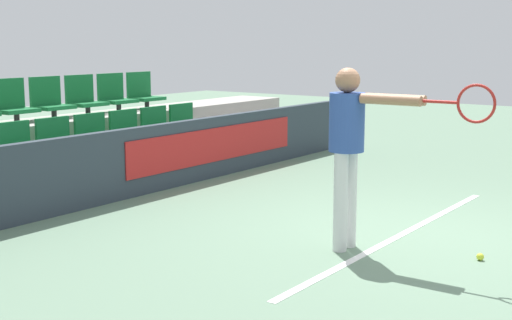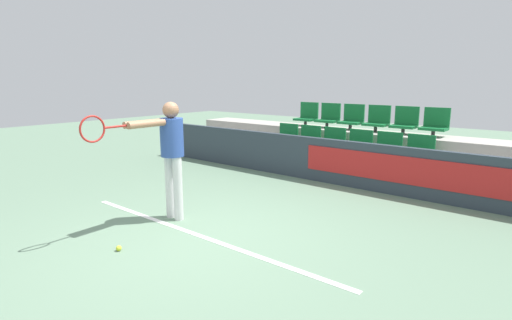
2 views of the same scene
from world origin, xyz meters
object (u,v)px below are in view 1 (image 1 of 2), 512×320
(stadium_chair_7, at_px, (12,103))
(tennis_ball, at_px, (480,257))
(stadium_chair_9, at_px, (84,97))
(stadium_chair_1, at_px, (58,144))
(stadium_chair_3, at_px, (128,133))
(stadium_chair_4, at_px, (159,129))
(tennis_player, at_px, (353,138))
(stadium_chair_10, at_px, (115,95))
(stadium_chair_5, at_px, (186,125))
(stadium_chair_8, at_px, (50,100))
(stadium_chair_2, at_px, (95,138))
(stadium_chair_11, at_px, (143,93))
(stadium_chair_0, at_px, (17,150))

(stadium_chair_7, height_order, tennis_ball, stadium_chair_7)
(stadium_chair_9, bearing_deg, stadium_chair_1, -143.79)
(stadium_chair_3, bearing_deg, stadium_chair_4, 0.00)
(stadium_chair_7, xyz_separation_m, stadium_chair_9, (1.17, 0.00, 0.00))
(stadium_chair_9, bearing_deg, stadium_chair_4, -55.67)
(stadium_chair_3, xyz_separation_m, tennis_player, (-1.01, -3.92, 0.36))
(stadium_chair_3, distance_m, stadium_chair_10, 1.13)
(stadium_chair_1, height_order, stadium_chair_5, same)
(stadium_chair_9, height_order, tennis_player, tennis_player)
(stadium_chair_8, bearing_deg, stadium_chair_2, -90.00)
(stadium_chair_2, height_order, stadium_chair_11, stadium_chair_11)
(stadium_chair_5, xyz_separation_m, stadium_chair_7, (-2.34, 0.86, 0.44))
(stadium_chair_11, height_order, tennis_ball, stadium_chair_11)
(stadium_chair_4, height_order, tennis_ball, stadium_chair_4)
(stadium_chair_11, distance_m, tennis_player, 5.25)
(stadium_chair_7, height_order, stadium_chair_10, same)
(stadium_chair_0, bearing_deg, stadium_chair_7, 55.67)
(stadium_chair_5, relative_size, stadium_chair_9, 1.00)
(stadium_chair_11, bearing_deg, stadium_chair_10, 180.00)
(tennis_player, bearing_deg, stadium_chair_5, 59.83)
(stadium_chair_10, bearing_deg, tennis_player, -108.51)
(stadium_chair_8, distance_m, tennis_player, 4.79)
(tennis_ball, bearing_deg, stadium_chair_9, 83.81)
(stadium_chair_4, xyz_separation_m, stadium_chair_8, (-1.17, 0.86, 0.44))
(stadium_chair_3, distance_m, stadium_chair_4, 0.59)
(stadium_chair_2, distance_m, stadium_chair_5, 1.76)
(stadium_chair_8, bearing_deg, stadium_chair_10, 0.00)
(stadium_chair_7, relative_size, tennis_ball, 8.42)
(stadium_chair_2, xyz_separation_m, stadium_chair_5, (1.76, 0.00, 0.00))
(stadium_chair_7, relative_size, stadium_chair_8, 1.00)
(stadium_chair_2, distance_m, stadium_chair_10, 1.52)
(stadium_chair_1, relative_size, stadium_chair_2, 1.00)
(stadium_chair_2, relative_size, stadium_chair_10, 1.00)
(stadium_chair_0, xyz_separation_m, stadium_chair_11, (2.93, 0.86, 0.44))
(stadium_chair_9, relative_size, stadium_chair_11, 1.00)
(stadium_chair_2, relative_size, tennis_player, 0.33)
(stadium_chair_1, distance_m, stadium_chair_5, 2.34)
(stadium_chair_3, xyz_separation_m, stadium_chair_9, (0.00, 0.86, 0.44))
(stadium_chair_1, bearing_deg, stadium_chair_8, 55.67)
(tennis_ball, bearing_deg, stadium_chair_10, 78.23)
(stadium_chair_4, xyz_separation_m, stadium_chair_7, (-1.76, 0.86, 0.44))
(stadium_chair_3, xyz_separation_m, stadium_chair_8, (-0.59, 0.86, 0.44))
(stadium_chair_0, relative_size, tennis_player, 0.33)
(stadium_chair_7, bearing_deg, stadium_chair_5, -20.11)
(stadium_chair_0, bearing_deg, stadium_chair_4, 0.00)
(stadium_chair_3, height_order, tennis_ball, stadium_chair_3)
(stadium_chair_10, bearing_deg, stadium_chair_1, -153.98)
(stadium_chair_4, height_order, tennis_player, tennis_player)
(stadium_chair_3, bearing_deg, tennis_player, -104.49)
(stadium_chair_9, bearing_deg, stadium_chair_8, 180.00)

